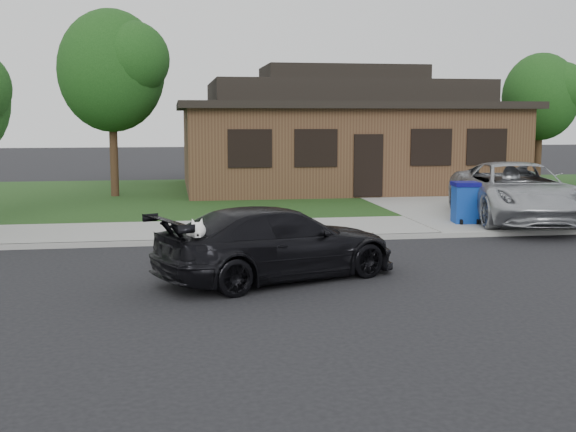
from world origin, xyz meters
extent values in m
plane|color=black|center=(0.00, 0.00, 0.00)|extent=(120.00, 120.00, 0.00)
cube|color=gray|center=(0.00, 5.00, 0.06)|extent=(60.00, 3.00, 0.12)
cube|color=gray|center=(0.00, 3.50, 0.06)|extent=(60.00, 0.12, 0.12)
cube|color=#193814|center=(0.00, 13.00, 0.07)|extent=(60.00, 13.00, 0.13)
cube|color=gray|center=(6.00, 10.00, 0.07)|extent=(4.50, 13.00, 0.14)
imported|color=black|center=(-0.72, -0.25, 0.64)|extent=(4.76, 3.35, 1.28)
ellipsoid|color=white|center=(-2.15, -1.08, 0.96)|extent=(0.34, 0.40, 0.30)
sphere|color=white|center=(-2.15, -1.31, 1.06)|extent=(0.26, 0.26, 0.26)
cube|color=white|center=(-2.15, -1.43, 1.02)|extent=(0.09, 0.12, 0.08)
sphere|color=black|center=(-2.15, -1.49, 1.02)|extent=(0.04, 0.04, 0.04)
cone|color=white|center=(-2.21, -1.26, 1.20)|extent=(0.11, 0.11, 0.14)
cone|color=white|center=(-2.08, -1.26, 1.20)|extent=(0.11, 0.11, 0.14)
imported|color=#AAADB2|center=(6.39, 5.10, 0.90)|extent=(3.34, 5.79, 1.52)
cube|color=#0D3698|center=(4.90, 4.88, 0.60)|extent=(0.66, 0.66, 0.96)
cube|color=#08075B|center=(4.90, 4.88, 1.14)|extent=(0.72, 0.72, 0.11)
cylinder|color=black|center=(4.68, 4.59, 0.20)|extent=(0.07, 0.16, 0.15)
cylinder|color=black|center=(5.11, 4.59, 0.20)|extent=(0.07, 0.16, 0.15)
cube|color=#422B1C|center=(4.00, 15.00, 1.63)|extent=(12.00, 8.00, 3.00)
cube|color=black|center=(4.00, 15.00, 3.25)|extent=(12.60, 8.60, 0.25)
cube|color=black|center=(4.00, 15.00, 3.78)|extent=(10.00, 6.50, 0.80)
cube|color=black|center=(4.00, 15.00, 4.48)|extent=(6.00, 3.50, 0.60)
cube|color=black|center=(4.00, 10.97, 1.23)|extent=(1.00, 0.06, 2.10)
cube|color=black|center=(0.00, 10.97, 1.83)|extent=(1.30, 0.05, 1.10)
cube|color=black|center=(2.20, 10.97, 1.83)|extent=(1.30, 0.05, 1.10)
cube|color=black|center=(6.20, 10.97, 1.83)|extent=(1.30, 0.05, 1.10)
cube|color=black|center=(8.20, 10.97, 1.83)|extent=(1.30, 0.05, 1.10)
cylinder|color=#332114|center=(-4.50, 13.00, 1.37)|extent=(0.28, 0.28, 2.48)
ellipsoid|color=#143811|center=(-4.50, 13.00, 4.41)|extent=(3.60, 3.60, 4.14)
sphere|color=#26591E|center=(-3.78, 12.46, 4.77)|extent=(2.52, 2.52, 2.52)
cylinder|color=#332114|center=(12.00, 14.50, 1.14)|extent=(0.28, 0.28, 2.03)
ellipsoid|color=#143811|center=(12.00, 14.50, 3.65)|extent=(3.00, 3.00, 3.45)
sphere|color=#26591E|center=(12.60, 14.05, 3.95)|extent=(2.10, 2.10, 2.10)
camera|label=1|loc=(-2.51, -12.55, 2.80)|focal=45.00mm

